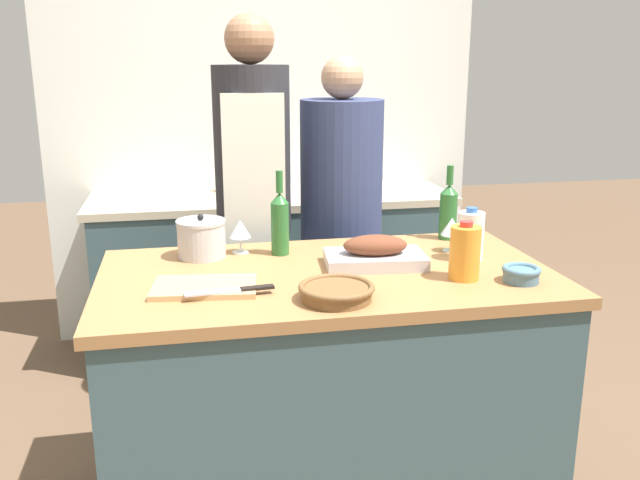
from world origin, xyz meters
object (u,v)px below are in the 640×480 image
at_px(wine_bottle_green, 448,210).
at_px(person_cook_guest, 341,218).
at_px(roasting_pan, 375,254).
at_px(condiment_bottle_tall, 227,177).
at_px(mixing_bowl, 521,273).
at_px(knife_chef, 233,290).
at_px(juice_jug, 465,252).
at_px(condiment_bottle_short, 248,181).
at_px(wine_glass_right, 240,230).
at_px(stock_pot, 201,238).
at_px(wine_bottle_dark, 280,222).
at_px(wine_glass_left, 452,227).
at_px(milk_jug, 470,236).
at_px(wicker_basket, 336,291).
at_px(cutting_board, 205,287).
at_px(person_cook_aproned, 254,201).

relative_size(wine_bottle_green, person_cook_guest, 0.19).
height_order(roasting_pan, condiment_bottle_tall, condiment_bottle_tall).
xyz_separation_m(mixing_bowl, knife_chef, (-0.94, 0.04, -0.01)).
bearing_deg(juice_jug, condiment_bottle_short, 108.90).
distance_m(wine_glass_right, condiment_bottle_tall, 1.30).
relative_size(stock_pot, wine_bottle_dark, 0.57).
relative_size(knife_chef, condiment_bottle_short, 1.66).
xyz_separation_m(wine_bottle_dark, wine_glass_left, (0.65, -0.09, -0.03)).
height_order(wine_bottle_green, wine_glass_right, wine_bottle_green).
height_order(mixing_bowl, condiment_bottle_short, condiment_bottle_short).
height_order(roasting_pan, mixing_bowl, roasting_pan).
height_order(mixing_bowl, person_cook_guest, person_cook_guest).
bearing_deg(wine_glass_right, wine_glass_left, -9.87).
height_order(roasting_pan, milk_jug, milk_jug).
distance_m(mixing_bowl, knife_chef, 0.95).
xyz_separation_m(mixing_bowl, milk_jug, (-0.06, 0.28, 0.06)).
height_order(mixing_bowl, knife_chef, mixing_bowl).
distance_m(milk_jug, wine_bottle_green, 0.30).
xyz_separation_m(wicker_basket, knife_chef, (-0.31, 0.09, -0.01)).
relative_size(roasting_pan, wine_bottle_dark, 1.17).
bearing_deg(cutting_board, mixing_bowl, -7.13).
bearing_deg(wine_bottle_dark, wine_bottle_green, 7.29).
distance_m(knife_chef, condiment_bottle_tall, 1.79).
relative_size(wine_bottle_green, knife_chef, 1.08).
height_order(wine_glass_left, person_cook_guest, person_cook_guest).
bearing_deg(wine_glass_right, juice_jug, -33.10).
xyz_separation_m(condiment_bottle_short, person_cook_guest, (0.37, -0.67, -0.07)).
height_order(mixing_bowl, wine_glass_right, wine_glass_right).
bearing_deg(condiment_bottle_tall, person_cook_aproned, -85.99).
bearing_deg(condiment_bottle_short, milk_jug, -64.94).
distance_m(stock_pot, juice_jug, 0.96).
xyz_separation_m(wicker_basket, cutting_board, (-0.39, 0.18, -0.02)).
bearing_deg(knife_chef, milk_jug, 14.73).
relative_size(stock_pot, person_cook_guest, 0.11).
relative_size(stock_pot, juice_jug, 0.92).
xyz_separation_m(juice_jug, milk_jug, (0.11, 0.21, -0.00)).
xyz_separation_m(wine_glass_left, knife_chef, (-0.86, -0.35, -0.07)).
bearing_deg(condiment_bottle_short, condiment_bottle_tall, 132.48).
bearing_deg(wine_glass_left, person_cook_aproned, 140.06).
bearing_deg(knife_chef, person_cook_guest, 60.08).
bearing_deg(condiment_bottle_tall, wine_glass_left, -62.32).
relative_size(cutting_board, wine_bottle_dark, 1.11).
relative_size(juice_jug, milk_jug, 1.01).
relative_size(wine_bottle_green, wine_bottle_dark, 0.95).
distance_m(wine_glass_right, condiment_bottle_short, 1.19).
bearing_deg(milk_jug, wine_glass_left, 102.08).
height_order(knife_chef, person_cook_guest, person_cook_guest).
bearing_deg(wicker_basket, person_cook_guest, 76.18).
bearing_deg(mixing_bowl, wine_glass_left, 102.56).
height_order(cutting_board, stock_pot, stock_pot).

